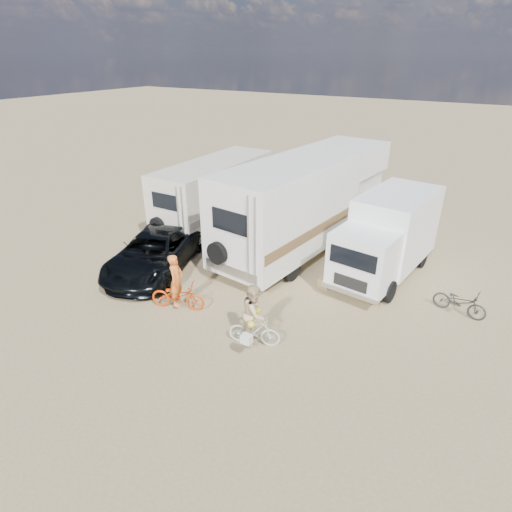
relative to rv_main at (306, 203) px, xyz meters
The scene contains 12 objects.
ground 7.55m from the rv_main, 90.30° to the right, with size 140.00×140.00×0.00m, color #A0895F.
rv_main is the anchor object (origin of this frame).
rv_left 4.56m from the rv_main, behind, with size 2.25×6.67×3.09m, color silver, non-canonical shape.
box_truck 3.73m from the rv_main, 14.71° to the right, with size 2.11×5.32×3.00m, color white, non-canonical shape.
dark_suv 6.42m from the rv_main, 128.60° to the right, with size 2.41×5.23×1.45m, color black.
bike_man 6.87m from the rv_main, 102.30° to the right, with size 0.62×1.78×0.94m, color #C33605.
bike_woman 7.23m from the rv_main, 76.53° to the right, with size 0.43×1.51×0.91m, color #B3BEA2.
rider_man 6.80m from the rv_main, 102.30° to the right, with size 0.63×0.42×1.74m, color orange.
rider_woman 7.16m from the rv_main, 76.53° to the right, with size 0.85×0.66×1.75m, color tan.
bike_parked 6.95m from the rv_main, 19.07° to the right, with size 0.57×1.63×0.86m, color #252725.
cooler 4.09m from the rv_main, 88.98° to the right, with size 0.52×0.37×0.41m, color #1D4B8E.
crate 3.93m from the rv_main, 52.95° to the right, with size 0.41×0.41×0.32m, color #927950.
Camera 1 is at (6.72, -7.88, 7.57)m, focal length 29.46 mm.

